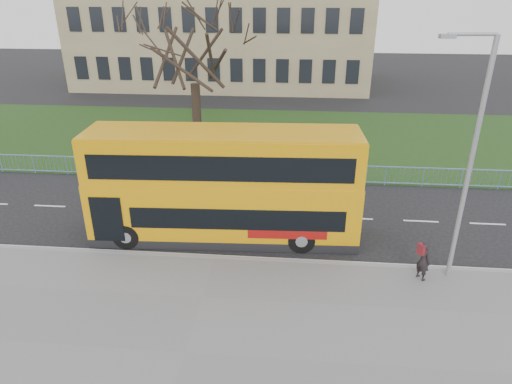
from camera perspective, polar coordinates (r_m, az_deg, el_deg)
ground at (r=19.81m, az=-4.40°, el=-5.98°), size 120.00×120.00×0.00m
pavement at (r=14.49m, az=-8.88°, el=-19.37°), size 80.00×10.50×0.12m
kerb at (r=18.48m, az=-5.18°, el=-8.22°), size 80.00×0.20×0.14m
grass_verge at (r=32.82m, az=-0.44°, el=6.83°), size 80.00×15.40×0.08m
guard_railing at (r=25.44m, az=-2.10°, el=2.64°), size 40.00×0.12×1.10m
bare_tree at (r=27.84m, az=-7.73°, el=15.05°), size 7.64×7.64×10.92m
civic_building at (r=52.51m, az=-3.98°, el=21.21°), size 30.00×15.00×14.00m
yellow_bus at (r=18.99m, az=-4.03°, el=1.12°), size 11.26×3.14×4.67m
pedestrian at (r=17.82m, az=20.18°, el=-8.07°), size 0.62×0.67×1.53m
street_lamp at (r=16.71m, az=25.07°, el=4.07°), size 1.83×0.39×8.63m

